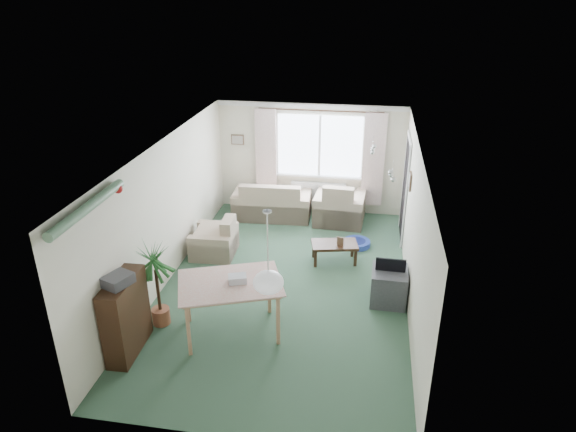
% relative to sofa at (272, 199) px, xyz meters
% --- Properties ---
extents(ground, '(6.50, 6.50, 0.00)m').
position_rel_sofa_xyz_m(ground, '(0.75, -2.75, -0.41)').
color(ground, '#30503A').
extents(window, '(1.80, 0.03, 1.30)m').
position_rel_sofa_xyz_m(window, '(0.95, 0.48, 1.09)').
color(window, white).
extents(curtain_rod, '(2.60, 0.03, 0.03)m').
position_rel_sofa_xyz_m(curtain_rod, '(0.95, 0.40, 1.86)').
color(curtain_rod, black).
extents(curtain_left, '(0.45, 0.08, 2.00)m').
position_rel_sofa_xyz_m(curtain_left, '(-0.20, 0.38, 0.86)').
color(curtain_left, beige).
extents(curtain_right, '(0.45, 0.08, 2.00)m').
position_rel_sofa_xyz_m(curtain_right, '(2.10, 0.38, 0.86)').
color(curtain_right, beige).
extents(radiator, '(1.20, 0.10, 0.55)m').
position_rel_sofa_xyz_m(radiator, '(0.95, 0.44, -0.01)').
color(radiator, white).
extents(doorway, '(0.03, 0.95, 2.00)m').
position_rel_sofa_xyz_m(doorway, '(2.74, -0.55, 0.59)').
color(doorway, black).
extents(pendant_lamp, '(0.36, 0.36, 0.36)m').
position_rel_sofa_xyz_m(pendant_lamp, '(0.95, -5.05, 1.07)').
color(pendant_lamp, white).
extents(tinsel_garland, '(1.60, 1.60, 0.12)m').
position_rel_sofa_xyz_m(tinsel_garland, '(-1.17, -5.05, 1.87)').
color(tinsel_garland, '#196626').
extents(bauble_cluster_a, '(0.20, 0.20, 0.20)m').
position_rel_sofa_xyz_m(bauble_cluster_a, '(2.05, -1.85, 1.81)').
color(bauble_cluster_a, silver).
extents(bauble_cluster_b, '(0.20, 0.20, 0.20)m').
position_rel_sofa_xyz_m(bauble_cluster_b, '(2.35, -3.05, 1.81)').
color(bauble_cluster_b, silver).
extents(wall_picture_back, '(0.28, 0.03, 0.22)m').
position_rel_sofa_xyz_m(wall_picture_back, '(-0.85, 0.48, 1.14)').
color(wall_picture_back, brown).
extents(wall_picture_right, '(0.03, 0.24, 0.30)m').
position_rel_sofa_xyz_m(wall_picture_right, '(2.73, -1.55, 1.14)').
color(wall_picture_right, brown).
extents(sofa, '(1.69, 0.95, 0.83)m').
position_rel_sofa_xyz_m(sofa, '(0.00, 0.00, 0.00)').
color(sofa, beige).
rests_on(sofa, ground).
extents(armchair_corner, '(1.07, 1.02, 0.91)m').
position_rel_sofa_xyz_m(armchair_corner, '(1.46, -0.02, 0.04)').
color(armchair_corner, beige).
rests_on(armchair_corner, ground).
extents(armchair_left, '(0.81, 0.85, 0.73)m').
position_rel_sofa_xyz_m(armchair_left, '(-0.75, -1.86, -0.05)').
color(armchair_left, '#C4B394').
rests_on(armchair_left, ground).
extents(coffee_table, '(0.90, 0.62, 0.37)m').
position_rel_sofa_xyz_m(coffee_table, '(1.50, -1.80, -0.23)').
color(coffee_table, black).
rests_on(coffee_table, ground).
extents(photo_frame, '(0.12, 0.06, 0.16)m').
position_rel_sofa_xyz_m(photo_frame, '(1.60, -1.85, 0.04)').
color(photo_frame, brown).
rests_on(photo_frame, coffee_table).
extents(bookshelf, '(0.33, 0.92, 1.11)m').
position_rel_sofa_xyz_m(bookshelf, '(-1.09, -4.75, 0.14)').
color(bookshelf, black).
rests_on(bookshelf, ground).
extents(hifi_box, '(0.39, 0.43, 0.14)m').
position_rel_sofa_xyz_m(hifi_box, '(-1.06, -4.84, 0.77)').
color(hifi_box, '#3D3C42').
rests_on(hifi_box, bookshelf).
extents(houseplant, '(0.74, 0.74, 1.33)m').
position_rel_sofa_xyz_m(houseplant, '(-0.90, -4.09, 0.25)').
color(houseplant, '#235D20').
rests_on(houseplant, ground).
extents(dining_table, '(1.55, 1.29, 0.83)m').
position_rel_sofa_xyz_m(dining_table, '(0.21, -4.13, 0.00)').
color(dining_table, tan).
rests_on(dining_table, ground).
extents(gift_box, '(0.29, 0.25, 0.12)m').
position_rel_sofa_xyz_m(gift_box, '(0.31, -4.10, 0.47)').
color(gift_box, silver).
rests_on(gift_box, dining_table).
extents(tv_cube, '(0.57, 0.62, 0.55)m').
position_rel_sofa_xyz_m(tv_cube, '(2.45, -2.94, -0.14)').
color(tv_cube, '#3F3E43').
rests_on(tv_cube, ground).
extents(pet_bed, '(0.64, 0.64, 0.10)m').
position_rel_sofa_xyz_m(pet_bed, '(1.88, -1.10, -0.36)').
color(pet_bed, navy).
rests_on(pet_bed, ground).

